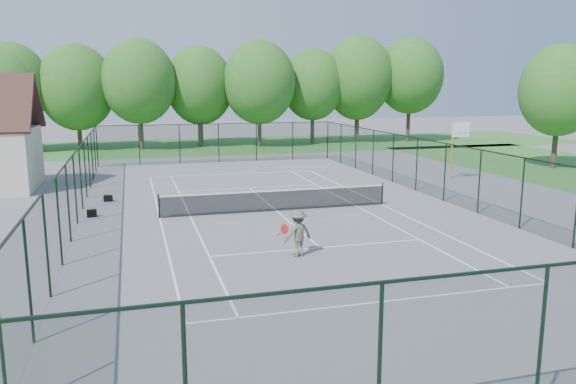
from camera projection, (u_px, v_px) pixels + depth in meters
name	position (u px, v px, depth m)	size (l,w,h in m)	color
ground	(277.00, 211.00, 26.89)	(140.00, 140.00, 0.00)	gray
grass_far	(200.00, 146.00, 55.27)	(80.00, 16.00, 0.01)	#3E8632
court_lines	(277.00, 211.00, 26.89)	(11.05, 23.85, 0.01)	white
tennis_net	(277.00, 199.00, 26.79)	(11.08, 0.08, 1.10)	black
fence_enclosure	(277.00, 179.00, 26.60)	(18.05, 36.05, 3.02)	#17311F
tree_line_far	(199.00, 85.00, 54.14)	(39.40, 6.40, 9.70)	#453623
basketball_goal	(457.00, 139.00, 35.46)	(1.20, 1.43, 3.65)	gold
tree_side	(560.00, 90.00, 39.71)	(5.58, 5.58, 8.84)	#453623
sports_bag_a	(92.00, 213.00, 25.66)	(0.43, 0.26, 0.34)	black
sports_bag_b	(108.00, 198.00, 29.10)	(0.41, 0.25, 0.32)	black
tennis_player	(298.00, 233.00, 19.66)	(1.93, 0.94, 1.68)	#5C6146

